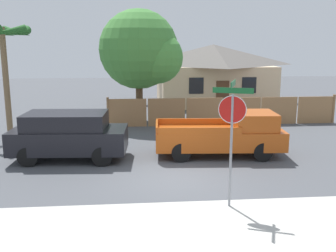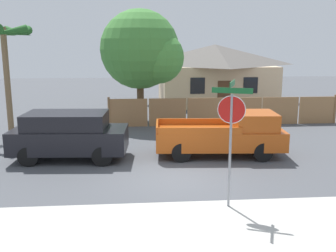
{
  "view_description": "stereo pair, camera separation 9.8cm",
  "coord_description": "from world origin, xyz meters",
  "px_view_note": "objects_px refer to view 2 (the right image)",
  "views": [
    {
      "loc": [
        -1.31,
        -12.62,
        4.52
      ],
      "look_at": [
        -0.06,
        1.12,
        1.6
      ],
      "focal_mm": 42.0,
      "sensor_mm": 36.0,
      "label": 1
    },
    {
      "loc": [
        -1.21,
        -12.63,
        4.52
      ],
      "look_at": [
        -0.06,
        1.12,
        1.6
      ],
      "focal_mm": 42.0,
      "sensor_mm": 36.0,
      "label": 2
    }
  ],
  "objects_px": {
    "orange_pickup": "(226,135)",
    "stop_sign": "(231,121)",
    "house": "(214,73)",
    "oak_tree": "(144,51)",
    "red_suv": "(69,134)",
    "palm_tree": "(4,41)"
  },
  "relations": [
    {
      "from": "oak_tree",
      "to": "red_suv",
      "type": "height_order",
      "value": "oak_tree"
    },
    {
      "from": "palm_tree",
      "to": "orange_pickup",
      "type": "xyz_separation_m",
      "value": [
        9.74,
        -4.19,
        -3.72
      ]
    },
    {
      "from": "palm_tree",
      "to": "stop_sign",
      "type": "height_order",
      "value": "palm_tree"
    },
    {
      "from": "palm_tree",
      "to": "house",
      "type": "bearing_deg",
      "value": 40.54
    },
    {
      "from": "house",
      "to": "stop_sign",
      "type": "height_order",
      "value": "house"
    },
    {
      "from": "oak_tree",
      "to": "stop_sign",
      "type": "height_order",
      "value": "oak_tree"
    },
    {
      "from": "house",
      "to": "stop_sign",
      "type": "bearing_deg",
      "value": -100.08
    },
    {
      "from": "oak_tree",
      "to": "red_suv",
      "type": "distance_m",
      "value": 8.33
    },
    {
      "from": "house",
      "to": "orange_pickup",
      "type": "relative_size",
      "value": 1.68
    },
    {
      "from": "oak_tree",
      "to": "palm_tree",
      "type": "relative_size",
      "value": 1.2
    },
    {
      "from": "house",
      "to": "orange_pickup",
      "type": "xyz_separation_m",
      "value": [
        -2.44,
        -14.61,
        -1.42
      ]
    },
    {
      "from": "orange_pickup",
      "to": "stop_sign",
      "type": "bearing_deg",
      "value": -97.96
    },
    {
      "from": "palm_tree",
      "to": "stop_sign",
      "type": "xyz_separation_m",
      "value": [
        8.69,
        -9.21,
        -2.15
      ]
    },
    {
      "from": "red_suv",
      "to": "orange_pickup",
      "type": "height_order",
      "value": "red_suv"
    },
    {
      "from": "palm_tree",
      "to": "stop_sign",
      "type": "distance_m",
      "value": 12.85
    },
    {
      "from": "house",
      "to": "orange_pickup",
      "type": "distance_m",
      "value": 14.88
    },
    {
      "from": "palm_tree",
      "to": "red_suv",
      "type": "relative_size",
      "value": 1.17
    },
    {
      "from": "oak_tree",
      "to": "orange_pickup",
      "type": "distance_m",
      "value": 8.41
    },
    {
      "from": "house",
      "to": "red_suv",
      "type": "xyz_separation_m",
      "value": [
        -8.68,
        -14.59,
        -1.27
      ]
    },
    {
      "from": "oak_tree",
      "to": "stop_sign",
      "type": "relative_size",
      "value": 1.81
    },
    {
      "from": "red_suv",
      "to": "stop_sign",
      "type": "relative_size",
      "value": 1.29
    },
    {
      "from": "house",
      "to": "palm_tree",
      "type": "relative_size",
      "value": 1.65
    }
  ]
}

